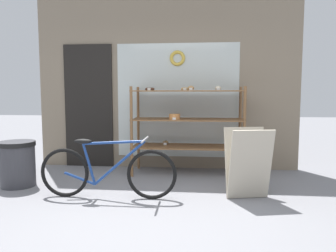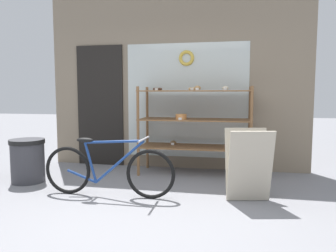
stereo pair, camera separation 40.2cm
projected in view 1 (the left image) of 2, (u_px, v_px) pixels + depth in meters
The scene contains 6 objects.
ground_plane at pixel (138, 224), 3.20m from camera, with size 30.00×30.00×0.00m, color gray.
storefront_facade at pixel (163, 71), 5.52m from camera, with size 4.41×0.13×3.38m.
display_case at pixel (187, 120), 5.12m from camera, with size 1.73×0.59×1.39m.
bicycle at pixel (107, 171), 3.96m from camera, with size 1.68×0.46×0.74m.
sandwich_board at pixel (248, 163), 3.95m from camera, with size 0.58×0.48×0.85m.
trash_bin at pixel (18, 162), 4.48m from camera, with size 0.49×0.49×0.62m.
Camera 1 is at (0.60, -3.04, 1.27)m, focal length 35.00 mm.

